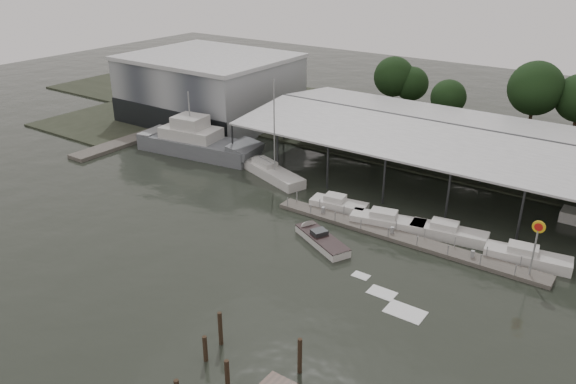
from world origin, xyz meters
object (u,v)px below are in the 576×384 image
Objects in this scene: grey_trawler at (198,143)px; speedboat_underway at (319,238)px; white_sailboat at (272,172)px; shell_fuel_sign at (536,238)px.

grey_trawler is 1.05× the size of speedboat_underway.
speedboat_underway is (13.55, -10.50, -0.25)m from white_sailboat.
shell_fuel_sign is 0.30× the size of grey_trawler.
shell_fuel_sign is 0.44× the size of white_sailboat.
shell_fuel_sign is 0.32× the size of speedboat_underway.
grey_trawler is at bearing -165.15° from white_sailboat.
white_sailboat reaches higher than shell_fuel_sign.
white_sailboat is 0.72× the size of speedboat_underway.
speedboat_underway is at bearing -165.01° from shell_fuel_sign.
grey_trawler is 13.36m from white_sailboat.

